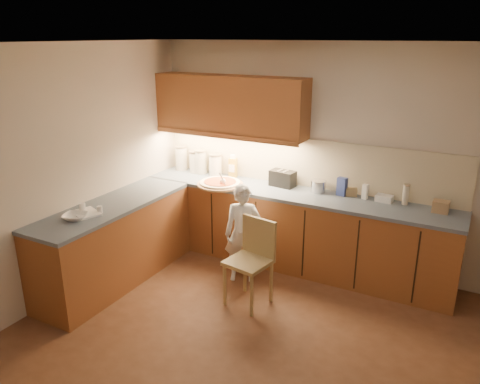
{
  "coord_description": "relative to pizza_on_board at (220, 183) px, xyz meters",
  "views": [
    {
      "loc": [
        1.53,
        -3.13,
        2.67
      ],
      "look_at": [
        -0.8,
        1.2,
        1.0
      ],
      "focal_mm": 35.0,
      "sensor_mm": 36.0,
      "label": 1
    }
  ],
  "objects": [
    {
      "name": "pizza_on_board",
      "position": [
        0.0,
        0.0,
        0.0
      ],
      "size": [
        0.56,
        0.56,
        0.23
      ],
      "rotation": [
        0.0,
        0.0,
        0.02
      ],
      "color": "tan",
      "rests_on": "l_counter"
    },
    {
      "name": "canister_a",
      "position": [
        -0.81,
        0.35,
        0.14
      ],
      "size": [
        0.16,
        0.16,
        0.33
      ],
      "rotation": [
        0.0,
        0.0,
        -0.2
      ],
      "color": "beige",
      "rests_on": "l_counter"
    },
    {
      "name": "flat_pack",
      "position": [
        1.88,
        0.35,
        0.01
      ],
      "size": [
        0.19,
        0.14,
        0.07
      ],
      "primitive_type": "cube",
      "rotation": [
        0.0,
        0.0,
        -0.07
      ],
      "color": "silver",
      "rests_on": "l_counter"
    },
    {
      "name": "child",
      "position": [
        0.54,
        -0.43,
        -0.38
      ],
      "size": [
        0.48,
        0.42,
        1.12
      ],
      "primitive_type": "imported",
      "rotation": [
        0.0,
        0.0,
        0.43
      ],
      "color": "white",
      "rests_on": "ground"
    },
    {
      "name": "card_box_b",
      "position": [
        2.46,
        0.29,
        0.04
      ],
      "size": [
        0.16,
        0.13,
        0.12
      ],
      "primitive_type": "cube",
      "rotation": [
        0.0,
        0.0,
        -0.02
      ],
      "color": "tan",
      "rests_on": "l_counter"
    },
    {
      "name": "tall_jar",
      "position": [
        2.1,
        0.37,
        0.09
      ],
      "size": [
        0.07,
        0.07,
        0.23
      ],
      "rotation": [
        0.0,
        0.0,
        -0.34
      ],
      "color": "silver",
      "rests_on": "l_counter"
    },
    {
      "name": "steel_pot",
      "position": [
        1.13,
        0.32,
        0.05
      ],
      "size": [
        0.18,
        0.18,
        0.14
      ],
      "color": "silver",
      "rests_on": "l_counter"
    },
    {
      "name": "spice_jar_b",
      "position": [
        -0.62,
        -1.39,
        0.01
      ],
      "size": [
        0.06,
        0.06,
        0.07
      ],
      "primitive_type": "cylinder",
      "rotation": [
        0.0,
        0.0,
        0.12
      ],
      "color": "silver",
      "rests_on": "l_counter"
    },
    {
      "name": "oil_jug",
      "position": [
        -0.03,
        0.38,
        0.11
      ],
      "size": [
        0.11,
        0.08,
        0.29
      ],
      "rotation": [
        0.0,
        0.0,
        0.14
      ],
      "color": "gold",
      "rests_on": "l_counter"
    },
    {
      "name": "canister_c",
      "position": [
        -0.49,
        0.33,
        0.13
      ],
      "size": [
        0.17,
        0.17,
        0.31
      ],
      "rotation": [
        0.0,
        0.0,
        -0.14
      ],
      "color": "beige",
      "rests_on": "l_counter"
    },
    {
      "name": "canister_b",
      "position": [
        -0.57,
        0.34,
        0.12
      ],
      "size": [
        0.17,
        0.17,
        0.29
      ],
      "rotation": [
        0.0,
        0.0,
        0.0
      ],
      "color": "silver",
      "rests_on": "l_counter"
    },
    {
      "name": "canister_d",
      "position": [
        -0.28,
        0.35,
        0.12
      ],
      "size": [
        0.17,
        0.17,
        0.28
      ],
      "rotation": [
        0.0,
        0.0,
        -0.43
      ],
      "color": "white",
      "rests_on": "l_counter"
    },
    {
      "name": "upper_cabinets",
      "position": [
        -0.03,
        0.31,
        0.9
      ],
      "size": [
        1.95,
        0.36,
        0.73
      ],
      "color": "#94542B",
      "rests_on": "ground"
    },
    {
      "name": "dough_cloth",
      "position": [
        -0.72,
        -1.48,
        -0.01
      ],
      "size": [
        0.35,
        0.32,
        0.02
      ],
      "primitive_type": "cube",
      "rotation": [
        0.0,
        0.0,
        -0.37
      ],
      "color": "white",
      "rests_on": "l_counter"
    },
    {
      "name": "wooden_chair",
      "position": [
        0.84,
        -0.79,
        -0.43
      ],
      "size": [
        0.46,
        0.46,
        0.9
      ],
      "rotation": [
        0.0,
        0.0,
        -0.17
      ],
      "color": "tan",
      "rests_on": "ground"
    },
    {
      "name": "backsplash",
      "position": [
        0.87,
        0.47,
        0.27
      ],
      "size": [
        3.75,
        0.02,
        0.58
      ],
      "primitive_type": "cube",
      "color": "beige",
      "rests_on": "l_counter"
    },
    {
      "name": "spice_jar_a",
      "position": [
        -0.82,
        -1.42,
        0.02
      ],
      "size": [
        0.08,
        0.08,
        0.08
      ],
      "primitive_type": "cylinder",
      "rotation": [
        0.0,
        0.0,
        -0.32
      ],
      "color": "white",
      "rests_on": "l_counter"
    },
    {
      "name": "blue_box",
      "position": [
        1.41,
        0.34,
        0.08
      ],
      "size": [
        0.12,
        0.09,
        0.21
      ],
      "primitive_type": "cube",
      "rotation": [
        0.0,
        0.0,
        -0.2
      ],
      "color": "#2E3F8B",
      "rests_on": "l_counter"
    },
    {
      "name": "room",
      "position": [
        1.25,
        -1.52,
        0.73
      ],
      "size": [
        4.54,
        4.5,
        2.62
      ],
      "color": "#56321D",
      "rests_on": "ground"
    },
    {
      "name": "mixing_bowl",
      "position": [
        -0.7,
        -1.63,
        0.0
      ],
      "size": [
        0.3,
        0.3,
        0.06
      ],
      "primitive_type": "imported",
      "rotation": [
        0.0,
        0.0,
        0.38
      ],
      "color": "white",
      "rests_on": "l_counter"
    },
    {
      "name": "card_box_a",
      "position": [
        1.51,
        0.37,
        0.02
      ],
      "size": [
        0.15,
        0.13,
        0.09
      ],
      "primitive_type": "cube",
      "rotation": [
        0.0,
        0.0,
        0.33
      ],
      "color": "tan",
      "rests_on": "l_counter"
    },
    {
      "name": "l_counter",
      "position": [
        0.32,
        -0.27,
        -0.48
      ],
      "size": [
        3.77,
        2.62,
        0.92
      ],
      "color": "#94542B",
      "rests_on": "ground"
    },
    {
      "name": "white_bottle",
      "position": [
        1.67,
        0.34,
        0.06
      ],
      "size": [
        0.07,
        0.07,
        0.17
      ],
      "primitive_type": "cube",
      "rotation": [
        0.0,
        0.0,
        -0.19
      ],
      "color": "white",
      "rests_on": "l_counter"
    },
    {
      "name": "toaster",
      "position": [
        0.68,
        0.33,
        0.07
      ],
      "size": [
        0.32,
        0.21,
        0.2
      ],
      "rotation": [
        0.0,
        0.0,
        -0.13
      ],
      "color": "black",
      "rests_on": "l_counter"
    }
  ]
}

